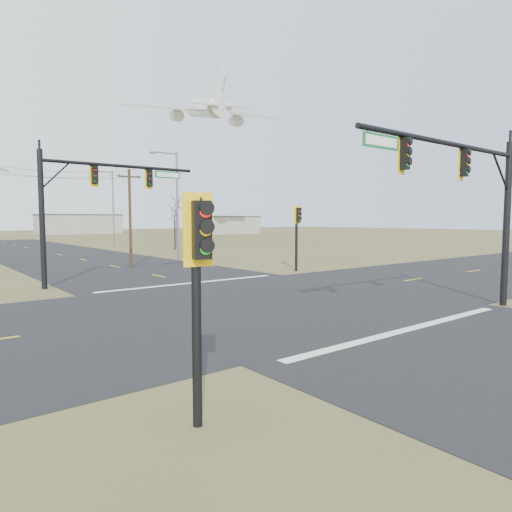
{
  "coord_description": "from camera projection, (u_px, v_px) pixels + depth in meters",
  "views": [
    {
      "loc": [
        -14.09,
        -16.58,
        3.91
      ],
      "look_at": [
        -0.15,
        1.0,
        2.1
      ],
      "focal_mm": 32.0,
      "sensor_mm": 36.0,
      "label": 1
    }
  ],
  "objects": [
    {
      "name": "streetlight_a",
      "position": [
        175.0,
        199.0,
        44.01
      ],
      "size": [
        2.88,
        0.28,
        10.37
      ],
      "rotation": [
        0.0,
        0.0,
        -0.04
      ],
      "color": "slate",
      "rests_on": "ground"
    },
    {
      "name": "stop_bar_far",
      "position": [
        192.0,
        283.0,
        27.85
      ],
      "size": [
        12.0,
        0.4,
        0.01
      ],
      "primitive_type": "cube",
      "color": "silver",
      "rests_on": "road_ns"
    },
    {
      "name": "streetlight_b",
      "position": [
        111.0,
        205.0,
        62.38
      ],
      "size": [
        2.94,
        0.42,
        10.51
      ],
      "rotation": [
        0.0,
        0.0,
        -0.3
      ],
      "color": "slate",
      "rests_on": "ground"
    },
    {
      "name": "warehouse_mid",
      "position": [
        79.0,
        224.0,
        123.19
      ],
      "size": [
        20.0,
        12.0,
        5.0
      ],
      "primitive_type": "cube",
      "color": "#A9A396",
      "rests_on": "ground"
    },
    {
      "name": "bare_tree_d",
      "position": [
        177.0,
        203.0,
        65.49
      ],
      "size": [
        3.37,
        3.37,
        7.69
      ],
      "rotation": [
        0.0,
        0.0,
        0.17
      ],
      "color": "black",
      "rests_on": "ground"
    },
    {
      "name": "road_ns",
      "position": [
        271.0,
        300.0,
        21.99
      ],
      "size": [
        14.0,
        160.0,
        0.02
      ],
      "primitive_type": "cube",
      "color": "black",
      "rests_on": "ground"
    },
    {
      "name": "jet_airliner",
      "position": [
        207.0,
        108.0,
        91.58
      ],
      "size": [
        28.18,
        29.16,
        14.65
      ],
      "rotation": [
        0.0,
        -0.22,
        1.29
      ],
      "color": "silver"
    },
    {
      "name": "pedestal_signal_sw",
      "position": [
        200.0,
        257.0,
        8.29
      ],
      "size": [
        0.65,
        0.56,
        4.42
      ],
      "rotation": [
        0.0,
        0.0,
        -0.29
      ],
      "color": "black",
      "rests_on": "ground"
    },
    {
      "name": "stop_bar_near",
      "position": [
        408.0,
        329.0,
        16.13
      ],
      "size": [
        12.0,
        0.4,
        0.01
      ],
      "primitive_type": "cube",
      "color": "silver",
      "rests_on": "road_ns"
    },
    {
      "name": "ground",
      "position": [
        271.0,
        301.0,
        21.99
      ],
      "size": [
        320.0,
        320.0,
        0.0
      ],
      "primitive_type": "plane",
      "color": "brown",
      "rests_on": "ground"
    },
    {
      "name": "pedestal_signal_ne",
      "position": [
        298.0,
        224.0,
        34.18
      ],
      "size": [
        0.67,
        0.59,
        4.95
      ],
      "rotation": [
        0.0,
        0.0,
        -0.37
      ],
      "color": "black",
      "rests_on": "ground"
    },
    {
      "name": "road_ew",
      "position": [
        271.0,
        300.0,
        21.99
      ],
      "size": [
        160.0,
        14.0,
        0.02
      ],
      "primitive_type": "cube",
      "color": "black",
      "rests_on": "ground"
    },
    {
      "name": "mast_arm_near",
      "position": [
        468.0,
        183.0,
        18.09
      ],
      "size": [
        10.63,
        0.49,
        7.34
      ],
      "rotation": [
        0.0,
        0.0,
        0.17
      ],
      "color": "black",
      "rests_on": "ground"
    },
    {
      "name": "warehouse_right",
      "position": [
        223.0,
        225.0,
        122.26
      ],
      "size": [
        18.0,
        10.0,
        4.5
      ],
      "primitive_type": "cube",
      "color": "#A9A396",
      "rests_on": "ground"
    },
    {
      "name": "mast_arm_far",
      "position": [
        92.0,
        191.0,
        26.98
      ],
      "size": [
        9.6,
        0.49,
        7.78
      ],
      "rotation": [
        0.0,
        0.0,
        0.18
      ],
      "color": "black",
      "rests_on": "ground"
    },
    {
      "name": "bare_tree_c",
      "position": [
        175.0,
        213.0,
        58.31
      ],
      "size": [
        2.92,
        2.92,
        6.05
      ],
      "rotation": [
        0.0,
        0.0,
        0.16
      ],
      "color": "black",
      "rests_on": "ground"
    },
    {
      "name": "utility_pole_near",
      "position": [
        130.0,
        216.0,
        36.53
      ],
      "size": [
        1.93,
        0.23,
        7.9
      ],
      "rotation": [
        0.0,
        0.0,
        -0.02
      ],
      "color": "#412A1C",
      "rests_on": "ground"
    }
  ]
}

